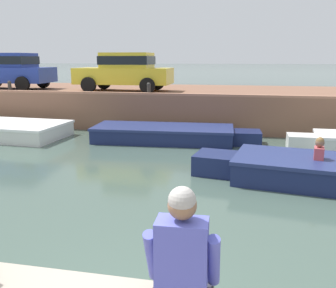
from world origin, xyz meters
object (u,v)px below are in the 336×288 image
(person_seated_right, at_px, (182,263))
(mooring_bollard_west, at_px, (10,86))
(car_leftmost_blue, at_px, (8,70))
(boat_moored_central_navy, at_px, (170,134))
(mooring_bollard_mid, at_px, (149,88))
(car_left_inner_yellow, at_px, (125,70))

(person_seated_right, bearing_deg, mooring_bollard_west, 128.57)
(car_leftmost_blue, height_order, person_seated_right, car_leftmost_blue)
(car_leftmost_blue, bearing_deg, boat_moored_central_navy, -20.67)
(mooring_bollard_west, xyz_separation_m, person_seated_right, (8.90, -11.16, -0.36))
(mooring_bollard_mid, bearing_deg, mooring_bollard_west, 180.00)
(mooring_bollard_west, relative_size, mooring_bollard_mid, 1.00)
(car_left_inner_yellow, bearing_deg, mooring_bollard_west, -163.95)
(boat_moored_central_navy, height_order, mooring_bollard_west, mooring_bollard_west)
(car_left_inner_yellow, relative_size, person_seated_right, 4.02)
(car_left_inner_yellow, height_order, person_seated_right, car_left_inner_yellow)
(boat_moored_central_navy, bearing_deg, car_leftmost_blue, 159.33)
(mooring_bollard_mid, xyz_separation_m, person_seated_right, (3.13, -11.16, -0.36))
(car_left_inner_yellow, distance_m, person_seated_right, 13.25)
(boat_moored_central_navy, height_order, car_leftmost_blue, car_leftmost_blue)
(mooring_bollard_mid, bearing_deg, person_seated_right, -74.31)
(mooring_bollard_west, distance_m, person_seated_right, 14.28)
(car_leftmost_blue, xyz_separation_m, person_seated_right, (9.78, -12.44, -0.96))
(car_leftmost_blue, distance_m, car_left_inner_yellow, 5.32)
(car_leftmost_blue, xyz_separation_m, car_left_inner_yellow, (5.32, -0.00, -0.00))
(car_leftmost_blue, height_order, mooring_bollard_mid, car_leftmost_blue)
(boat_moored_central_navy, relative_size, car_leftmost_blue, 1.41)
(mooring_bollard_west, bearing_deg, mooring_bollard_mid, 0.00)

